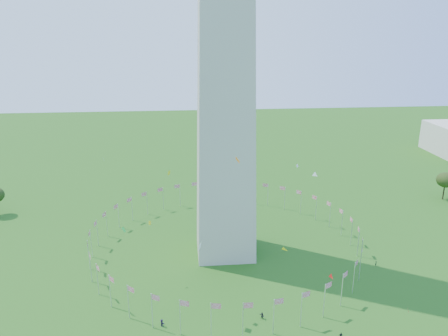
# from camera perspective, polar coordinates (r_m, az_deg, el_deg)

# --- Properties ---
(flag_ring) EXTENTS (80.24, 80.24, 9.00)m
(flag_ring) POSITION_cam_1_polar(r_m,az_deg,el_deg) (135.00, 0.13, -9.11)
(flag_ring) COLOR silver
(flag_ring) RESTS_ON ground
(kites_aloft) EXTENTS (98.95, 75.55, 32.65)m
(kites_aloft) POSITION_cam_1_polar(r_m,az_deg,el_deg) (107.14, 4.83, -6.94)
(kites_aloft) COLOR yellow
(kites_aloft) RESTS_ON ground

